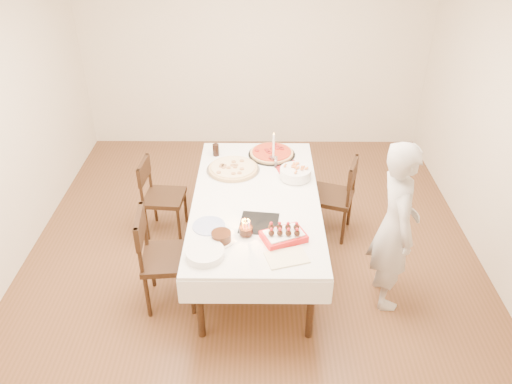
{
  "coord_description": "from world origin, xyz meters",
  "views": [
    {
      "loc": [
        0.06,
        -3.86,
        3.24
      ],
      "look_at": [
        0.04,
        -0.09,
        0.81
      ],
      "focal_mm": 35.0,
      "sensor_mm": 36.0,
      "label": 1
    }
  ],
  "objects_px": {
    "chair_left_dessert": "(169,258)",
    "pasta_bowl": "(295,173)",
    "chair_left_savory": "(164,197)",
    "person": "(395,227)",
    "taper_candle": "(274,148)",
    "chair_right_savory": "(332,196)",
    "pizza_pepperoni": "(272,153)",
    "dining_table": "(256,230)",
    "pizza_white": "(233,168)",
    "strawberry_box": "(284,235)",
    "birthday_cake": "(246,227)",
    "layer_cake": "(221,237)",
    "cola_glass": "(216,150)"
  },
  "relations": [
    {
      "from": "dining_table",
      "to": "chair_left_dessert",
      "type": "xyz_separation_m",
      "value": [
        -0.74,
        -0.52,
        0.1
      ]
    },
    {
      "from": "pasta_bowl",
      "to": "layer_cake",
      "type": "xyz_separation_m",
      "value": [
        -0.65,
        -0.98,
        -0.01
      ]
    },
    {
      "from": "pizza_white",
      "to": "strawberry_box",
      "type": "bearing_deg",
      "value": -67.39
    },
    {
      "from": "pizza_white",
      "to": "strawberry_box",
      "type": "xyz_separation_m",
      "value": [
        0.46,
        -1.09,
        0.02
      ]
    },
    {
      "from": "chair_left_savory",
      "to": "pasta_bowl",
      "type": "xyz_separation_m",
      "value": [
        1.32,
        -0.15,
        0.39
      ]
    },
    {
      "from": "pizza_pepperoni",
      "to": "taper_candle",
      "type": "height_order",
      "value": "taper_candle"
    },
    {
      "from": "person",
      "to": "cola_glass",
      "type": "bearing_deg",
      "value": 49.85
    },
    {
      "from": "pizza_white",
      "to": "cola_glass",
      "type": "bearing_deg",
      "value": 121.71
    },
    {
      "from": "chair_left_dessert",
      "to": "pizza_pepperoni",
      "type": "distance_m",
      "value": 1.63
    },
    {
      "from": "chair_left_savory",
      "to": "chair_left_dessert",
      "type": "height_order",
      "value": "chair_left_dessert"
    },
    {
      "from": "cola_glass",
      "to": "strawberry_box",
      "type": "relative_size",
      "value": 0.37
    },
    {
      "from": "chair_left_dessert",
      "to": "pasta_bowl",
      "type": "distance_m",
      "value": 1.45
    },
    {
      "from": "chair_left_savory",
      "to": "taper_candle",
      "type": "height_order",
      "value": "taper_candle"
    },
    {
      "from": "person",
      "to": "taper_candle",
      "type": "xyz_separation_m",
      "value": [
        -0.98,
        1.11,
        0.15
      ]
    },
    {
      "from": "dining_table",
      "to": "cola_glass",
      "type": "xyz_separation_m",
      "value": [
        -0.42,
        0.79,
        0.44
      ]
    },
    {
      "from": "strawberry_box",
      "to": "cola_glass",
      "type": "bearing_deg",
      "value": 114.75
    },
    {
      "from": "cola_glass",
      "to": "strawberry_box",
      "type": "height_order",
      "value": "cola_glass"
    },
    {
      "from": "layer_cake",
      "to": "strawberry_box",
      "type": "xyz_separation_m",
      "value": [
        0.5,
        0.03,
        -0.0
      ]
    },
    {
      "from": "pizza_pepperoni",
      "to": "strawberry_box",
      "type": "height_order",
      "value": "strawberry_box"
    },
    {
      "from": "person",
      "to": "pizza_white",
      "type": "relative_size",
      "value": 2.93
    },
    {
      "from": "chair_right_savory",
      "to": "pasta_bowl",
      "type": "height_order",
      "value": "chair_right_savory"
    },
    {
      "from": "person",
      "to": "taper_candle",
      "type": "relative_size",
      "value": 4.51
    },
    {
      "from": "chair_left_savory",
      "to": "pasta_bowl",
      "type": "height_order",
      "value": "pasta_bowl"
    },
    {
      "from": "taper_candle",
      "to": "birthday_cake",
      "type": "height_order",
      "value": "taper_candle"
    },
    {
      "from": "pizza_white",
      "to": "birthday_cake",
      "type": "distance_m",
      "value": 1.05
    },
    {
      "from": "chair_left_dessert",
      "to": "birthday_cake",
      "type": "bearing_deg",
      "value": 172.74
    },
    {
      "from": "layer_cake",
      "to": "birthday_cake",
      "type": "xyz_separation_m",
      "value": [
        0.19,
        0.09,
        0.03
      ]
    },
    {
      "from": "dining_table",
      "to": "chair_left_dessert",
      "type": "relative_size",
      "value": 2.28
    },
    {
      "from": "chair_right_savory",
      "to": "pizza_pepperoni",
      "type": "relative_size",
      "value": 1.8
    },
    {
      "from": "pasta_bowl",
      "to": "chair_left_dessert",
      "type": "bearing_deg",
      "value": -142.18
    },
    {
      "from": "chair_left_dessert",
      "to": "pizza_white",
      "type": "bearing_deg",
      "value": -121.67
    },
    {
      "from": "chair_left_savory",
      "to": "pizza_pepperoni",
      "type": "height_order",
      "value": "chair_left_savory"
    },
    {
      "from": "dining_table",
      "to": "cola_glass",
      "type": "relative_size",
      "value": 17.17
    },
    {
      "from": "person",
      "to": "pizza_white",
      "type": "bearing_deg",
      "value": 54.02
    },
    {
      "from": "chair_right_savory",
      "to": "birthday_cake",
      "type": "height_order",
      "value": "birthday_cake"
    },
    {
      "from": "taper_candle",
      "to": "cola_glass",
      "type": "distance_m",
      "value": 0.62
    },
    {
      "from": "cola_glass",
      "to": "layer_cake",
      "type": "height_order",
      "value": "cola_glass"
    },
    {
      "from": "chair_left_savory",
      "to": "taper_candle",
      "type": "xyz_separation_m",
      "value": [
        1.12,
        0.15,
        0.5
      ]
    },
    {
      "from": "chair_left_dessert",
      "to": "birthday_cake",
      "type": "relative_size",
      "value": 7.4
    },
    {
      "from": "pasta_bowl",
      "to": "cola_glass",
      "type": "distance_m",
      "value": 0.92
    },
    {
      "from": "birthday_cake",
      "to": "taper_candle",
      "type": "bearing_deg",
      "value": 78.26
    },
    {
      "from": "chair_right_savory",
      "to": "layer_cake",
      "type": "xyz_separation_m",
      "value": [
        -1.04,
        -1.14,
        0.35
      ]
    },
    {
      "from": "chair_left_dessert",
      "to": "person",
      "type": "xyz_separation_m",
      "value": [
        1.89,
        0.06,
        0.31
      ]
    },
    {
      "from": "person",
      "to": "pizza_white",
      "type": "xyz_separation_m",
      "value": [
        -1.38,
        0.95,
        -0.0
      ]
    },
    {
      "from": "person",
      "to": "pasta_bowl",
      "type": "bearing_deg",
      "value": 42.4
    },
    {
      "from": "cola_glass",
      "to": "layer_cake",
      "type": "distance_m",
      "value": 1.44
    },
    {
      "from": "pasta_bowl",
      "to": "birthday_cake",
      "type": "distance_m",
      "value": 1.0
    },
    {
      "from": "chair_right_savory",
      "to": "strawberry_box",
      "type": "bearing_deg",
      "value": -97.34
    },
    {
      "from": "dining_table",
      "to": "pizza_pepperoni",
      "type": "xyz_separation_m",
      "value": [
        0.16,
        0.8,
        0.4
      ]
    },
    {
      "from": "chair_right_savory",
      "to": "chair_left_savory",
      "type": "height_order",
      "value": "chair_right_savory"
    }
  ]
}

